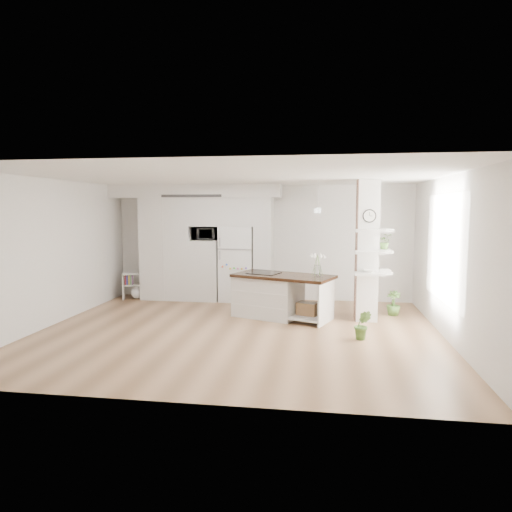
{
  "coord_description": "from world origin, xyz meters",
  "views": [
    {
      "loc": [
        1.47,
        -7.71,
        2.16
      ],
      "look_at": [
        0.19,
        0.9,
        1.25
      ],
      "focal_mm": 32.0,
      "sensor_mm": 36.0,
      "label": 1
    }
  ],
  "objects_px": {
    "refrigerator": "(237,264)",
    "kitchen_island": "(273,294)",
    "bookshelf": "(135,287)",
    "floor_plant_a": "(362,325)"
  },
  "relations": [
    {
      "from": "kitchen_island",
      "to": "bookshelf",
      "type": "bearing_deg",
      "value": -179.96
    },
    {
      "from": "kitchen_island",
      "to": "floor_plant_a",
      "type": "distance_m",
      "value": 2.15
    },
    {
      "from": "bookshelf",
      "to": "floor_plant_a",
      "type": "xyz_separation_m",
      "value": [
        5.1,
        -2.69,
        -0.03
      ]
    },
    {
      "from": "refrigerator",
      "to": "floor_plant_a",
      "type": "distance_m",
      "value": 3.95
    },
    {
      "from": "floor_plant_a",
      "to": "refrigerator",
      "type": "bearing_deg",
      "value": 132.7
    },
    {
      "from": "refrigerator",
      "to": "kitchen_island",
      "type": "bearing_deg",
      "value": -55.54
    },
    {
      "from": "kitchen_island",
      "to": "floor_plant_a",
      "type": "xyz_separation_m",
      "value": [
        1.63,
        -1.39,
        -0.2
      ]
    },
    {
      "from": "bookshelf",
      "to": "refrigerator",
      "type": "bearing_deg",
      "value": -14.43
    },
    {
      "from": "refrigerator",
      "to": "kitchen_island",
      "type": "distance_m",
      "value": 1.85
    },
    {
      "from": "kitchen_island",
      "to": "floor_plant_a",
      "type": "height_order",
      "value": "kitchen_island"
    }
  ]
}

